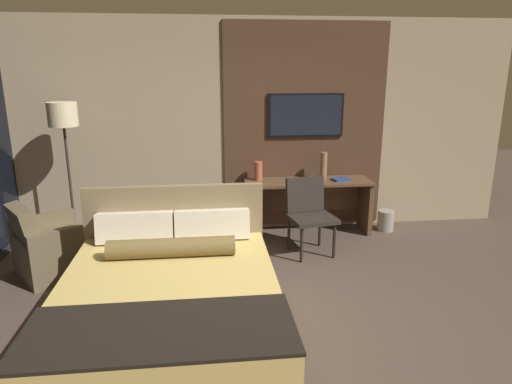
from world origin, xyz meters
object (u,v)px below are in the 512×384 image
at_px(bed, 170,305).
at_px(waste_bin, 386,220).
at_px(tv, 306,115).
at_px(desk, 307,197).
at_px(vase_tall, 324,166).
at_px(armchair_by_window, 52,249).
at_px(floor_lamp, 64,127).
at_px(vase_short, 258,171).
at_px(desk_chair, 309,209).
at_px(book, 341,179).

relative_size(bed, waste_bin, 7.61).
bearing_deg(waste_bin, tv, 166.28).
bearing_deg(desk, vase_tall, 2.89).
relative_size(armchair_by_window, vase_tall, 2.72).
xyz_separation_m(desk, vase_tall, (0.22, 0.01, 0.42)).
bearing_deg(floor_lamp, armchair_by_window, -93.08).
bearing_deg(armchair_by_window, bed, -172.11).
distance_m(floor_lamp, vase_short, 2.43).
bearing_deg(desk, floor_lamp, -176.34).
bearing_deg(floor_lamp, vase_short, 6.23).
bearing_deg(desk, vase_short, 174.38).
relative_size(desk_chair, vase_short, 3.63).
height_order(desk, book, book).
bearing_deg(vase_short, bed, -112.05).
xyz_separation_m(desk, waste_bin, (1.10, -0.06, -0.35)).
distance_m(desk, desk_chair, 0.67).
height_order(floor_lamp, book, floor_lamp).
relative_size(vase_short, waste_bin, 0.88).
distance_m(vase_tall, book, 0.28).
bearing_deg(vase_short, vase_tall, -3.50).
distance_m(desk_chair, floor_lamp, 3.04).
relative_size(floor_lamp, book, 7.02).
bearing_deg(waste_bin, book, -178.85).
distance_m(bed, floor_lamp, 2.84).
xyz_separation_m(bed, desk, (1.65, 2.42, 0.16)).
height_order(vase_tall, book, vase_tall).
distance_m(bed, waste_bin, 3.63).
distance_m(armchair_by_window, vase_short, 2.64).
bearing_deg(vase_tall, waste_bin, -4.61).
relative_size(tv, vase_tall, 2.78).
height_order(tv, waste_bin, tv).
xyz_separation_m(desk_chair, armchair_by_window, (-2.89, -0.30, -0.25)).
bearing_deg(tv, vase_short, -167.44).
bearing_deg(bed, waste_bin, 40.55).
height_order(tv, desk_chair, tv).
bearing_deg(floor_lamp, desk_chair, -9.32).
xyz_separation_m(bed, vase_tall, (1.87, 2.43, 0.58)).
height_order(desk_chair, waste_bin, desk_chair).
distance_m(armchair_by_window, vase_tall, 3.43).
height_order(bed, floor_lamp, floor_lamp).
distance_m(tv, book, 0.96).
height_order(tv, floor_lamp, tv).
bearing_deg(desk_chair, bed, -141.92).
bearing_deg(desk, tv, 90.00).
xyz_separation_m(desk_chair, book, (0.56, 0.58, 0.21)).
distance_m(tv, vase_short, 0.97).
xyz_separation_m(vase_short, waste_bin, (1.75, -0.12, -0.71)).
distance_m(vase_short, waste_bin, 1.89).
bearing_deg(vase_tall, desk, -177.11).
height_order(desk_chair, vase_tall, vase_tall).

